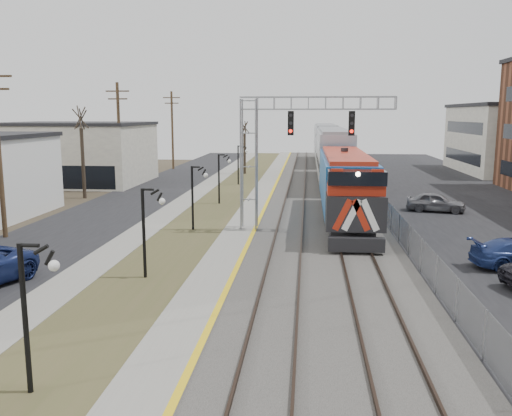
# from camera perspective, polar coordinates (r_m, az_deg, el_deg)

# --- Properties ---
(street_west) EXTENTS (7.00, 120.00, 0.04)m
(street_west) POSITION_cam_1_polar(r_m,az_deg,el_deg) (42.51, -14.59, -0.08)
(street_west) COLOR black
(street_west) RESTS_ON ground
(sidewalk) EXTENTS (2.00, 120.00, 0.08)m
(sidewalk) POSITION_cam_1_polar(r_m,az_deg,el_deg) (41.19, -8.69, -0.16)
(sidewalk) COLOR gray
(sidewalk) RESTS_ON ground
(grass_median) EXTENTS (4.00, 120.00, 0.06)m
(grass_median) POSITION_cam_1_polar(r_m,az_deg,el_deg) (40.56, -4.58, -0.24)
(grass_median) COLOR #454725
(grass_median) RESTS_ON ground
(platform) EXTENTS (2.00, 120.00, 0.24)m
(platform) POSITION_cam_1_polar(r_m,az_deg,el_deg) (40.14, -0.36, -0.19)
(platform) COLOR gray
(platform) RESTS_ON ground
(ballast_bed) EXTENTS (8.00, 120.00, 0.20)m
(ballast_bed) POSITION_cam_1_polar(r_m,az_deg,el_deg) (39.95, 6.79, -0.33)
(ballast_bed) COLOR #595651
(ballast_bed) RESTS_ON ground
(parking_lot) EXTENTS (16.00, 120.00, 0.04)m
(parking_lot) POSITION_cam_1_polar(r_m,az_deg,el_deg) (42.01, 23.38, -0.69)
(parking_lot) COLOR black
(parking_lot) RESTS_ON ground
(platform_edge) EXTENTS (0.24, 120.00, 0.01)m
(platform_edge) POSITION_cam_1_polar(r_m,az_deg,el_deg) (40.04, 0.89, -0.03)
(platform_edge) COLOR gold
(platform_edge) RESTS_ON platform
(track_near) EXTENTS (1.58, 120.00, 0.15)m
(track_near) POSITION_cam_1_polar(r_m,az_deg,el_deg) (39.92, 3.93, -0.04)
(track_near) COLOR #2D2119
(track_near) RESTS_ON ballast_bed
(track_far) EXTENTS (1.58, 120.00, 0.15)m
(track_far) POSITION_cam_1_polar(r_m,az_deg,el_deg) (39.99, 8.94, -0.12)
(track_far) COLOR #2D2119
(track_far) RESTS_ON ballast_bed
(train) EXTENTS (3.00, 63.05, 5.33)m
(train) POSITION_cam_1_polar(r_m,az_deg,el_deg) (59.77, 7.87, 5.70)
(train) COLOR #125199
(train) RESTS_ON ground
(signal_gantry) EXTENTS (9.00, 1.07, 8.15)m
(signal_gantry) POSITION_cam_1_polar(r_m,az_deg,el_deg) (32.40, 2.30, 7.14)
(signal_gantry) COLOR gray
(signal_gantry) RESTS_ON ground
(lampposts) EXTENTS (0.14, 62.14, 4.00)m
(lampposts) POSITION_cam_1_polar(r_m,az_deg,el_deg) (24.22, -11.52, -2.55)
(lampposts) COLOR black
(lampposts) RESTS_ON ground
(fence) EXTENTS (0.04, 120.00, 1.60)m
(fence) POSITION_cam_1_polar(r_m,az_deg,el_deg) (40.16, 12.81, 0.55)
(fence) COLOR gray
(fence) RESTS_ON ground
(bare_trees) EXTENTS (12.30, 42.30, 5.95)m
(bare_trees) POSITION_cam_1_polar(r_m,az_deg,el_deg) (46.20, -14.44, 4.06)
(bare_trees) COLOR #382D23
(bare_trees) RESTS_ON ground
(car_lot_e) EXTENTS (4.46, 2.59, 1.43)m
(car_lot_e) POSITION_cam_1_polar(r_m,az_deg,el_deg) (41.91, 18.41, 0.56)
(car_lot_e) COLOR slate
(car_lot_e) RESTS_ON ground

